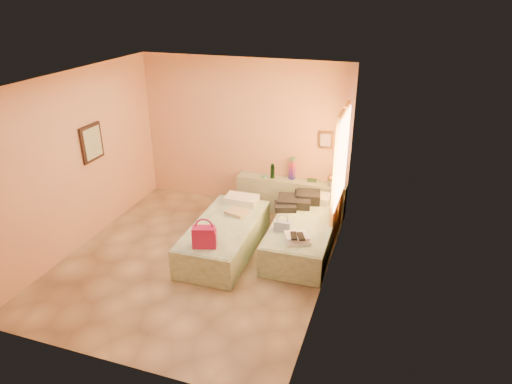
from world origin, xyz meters
TOP-DOWN VIEW (x-y plane):
  - ground at (0.00, 0.00)m, footprint 4.50×4.50m
  - room_walls at (0.21, 0.57)m, footprint 4.02×4.51m
  - headboard_ledge at (0.98, 2.10)m, footprint 2.05×0.30m
  - bed_left at (0.32, 0.40)m, footprint 0.95×2.02m
  - bed_right at (1.50, 0.87)m, footprint 0.95×2.02m
  - water_bottle at (0.62, 2.08)m, footprint 0.09×0.09m
  - rainbow_box at (0.98, 2.16)m, footprint 0.12×0.12m
  - small_dish at (0.46, 2.06)m, footprint 0.12×0.12m
  - green_book at (1.35, 2.17)m, footprint 0.18×0.13m
  - flower_vase at (1.76, 2.03)m, footprint 0.25×0.25m
  - magenta_handbag at (0.32, -0.32)m, footprint 0.38×0.29m
  - khaki_garment at (0.40, 0.78)m, footprint 0.39×0.34m
  - clothes_pile at (1.26, 1.39)m, footprint 0.77×0.77m
  - blue_handbag at (1.26, 0.46)m, footprint 0.25×0.11m
  - towel_stack at (1.56, 0.23)m, footprint 0.44×0.41m
  - sandal_pair at (1.56, 0.18)m, footprint 0.23×0.27m

SIDE VIEW (x-z plane):
  - ground at x=0.00m, z-range 0.00..0.00m
  - bed_left at x=0.32m, z-range 0.00..0.50m
  - bed_right at x=1.50m, z-range 0.00..0.50m
  - headboard_ledge at x=0.98m, z-range 0.00..0.65m
  - khaki_garment at x=0.40m, z-range 0.50..0.56m
  - towel_stack at x=1.56m, z-range 0.50..0.60m
  - blue_handbag at x=1.26m, z-range 0.50..0.66m
  - clothes_pile at x=1.26m, z-range 0.50..0.68m
  - sandal_pair at x=1.56m, z-range 0.60..0.62m
  - magenta_handbag at x=0.32m, z-range 0.50..0.82m
  - small_dish at x=0.46m, z-range 0.65..0.68m
  - green_book at x=1.35m, z-range 0.65..0.68m
  - flower_vase at x=1.76m, z-range 0.65..0.91m
  - water_bottle at x=0.62m, z-range 0.65..0.92m
  - rainbow_box at x=0.98m, z-range 0.65..1.07m
  - room_walls at x=0.21m, z-range 0.38..3.19m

